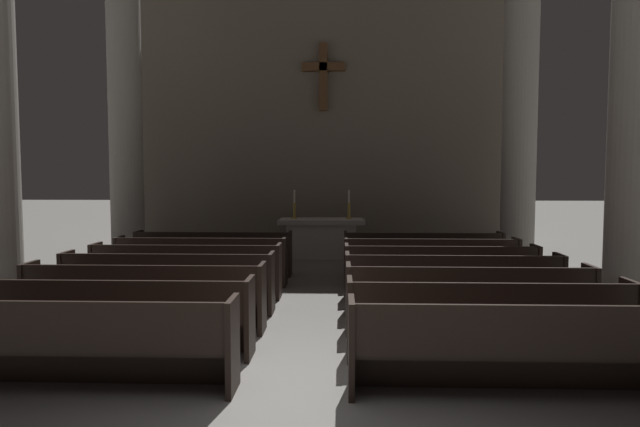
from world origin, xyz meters
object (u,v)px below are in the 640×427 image
Objects in this scene: pew_right_row_2 at (489,320)px; column_right_second at (520,108)px; pew_left_row_5 at (187,271)px; altar at (322,237)px; pew_left_row_2 at (114,317)px; pew_left_row_6 at (201,261)px; candlestick_left at (294,209)px; pew_right_row_5 at (441,272)px; pew_left_row_7 at (214,253)px; pew_right_row_6 at (431,262)px; pew_right_row_3 at (468,300)px; pew_right_row_7 at (423,254)px; pew_right_row_4 at (453,284)px; candlestick_right at (349,209)px; pew_left_row_4 at (168,282)px; pew_left_row_3 at (145,297)px; pew_right_row_1 at (518,348)px; pew_left_row_1 at (71,344)px; column_left_second at (125,109)px.

column_right_second is (2.44, 6.96, 3.22)m from pew_right_row_2.
altar is at bearing 65.28° from pew_left_row_5.
pew_left_row_2 and pew_left_row_6 have the same top height.
altar is at bearing 167.35° from column_right_second.
candlestick_left is at bearing 79.33° from pew_left_row_2.
pew_left_row_7 is at bearing 154.14° from pew_right_row_5.
candlestick_left is (-2.91, 3.73, 0.77)m from pew_right_row_6.
pew_right_row_5 is at bearing 90.00° from pew_right_row_3.
column_right_second is (2.44, 2.68, 3.22)m from pew_right_row_6.
column_right_second is at bearing 21.37° from pew_left_row_6.
pew_left_row_5 is 1.00× the size of pew_right_row_7.
column_right_second is 5.72m from altar.
pew_left_row_6 is at bearing 90.00° from pew_left_row_2.
pew_left_row_7 is 7.74m from column_right_second.
altar is at bearing 110.63° from pew_right_row_4.
pew_left_row_7 is (0.00, 5.35, 0.00)m from pew_left_row_2.
pew_right_row_3 is 0.44× the size of column_right_second.
pew_right_row_6 is 4.79m from candlestick_left.
pew_right_row_5 is 1.00× the size of pew_right_row_6.
pew_right_row_4 is at bearing 25.86° from pew_left_row_2.
pew_left_row_6 is 4.79m from candlestick_right.
column_right_second reaches higher than pew_left_row_4.
pew_left_row_6 is at bearing -120.65° from altar.
pew_left_row_3 and pew_right_row_2 have the same top height.
pew_right_row_3 is (4.42, -2.14, 0.00)m from pew_left_row_5.
altar is (2.21, 5.87, 0.06)m from pew_left_row_4.
pew_right_row_5 is at bearing -58.77° from candlestick_left.
pew_right_row_3 is 7.14m from candlestick_right.
pew_right_row_3 is at bearing -44.11° from pew_left_row_7.
pew_right_row_1 is 6.42m from pew_right_row_7.
pew_right_row_3 and pew_right_row_6 have the same top height.
altar is (-2.21, 8.01, 0.06)m from pew_right_row_2.
candlestick_left is (1.51, 8.01, 0.77)m from pew_left_row_2.
pew_left_row_7 is 5.46m from pew_right_row_4.
pew_left_row_2 is 1.00× the size of pew_right_row_3.
pew_left_row_5 and pew_right_row_5 have the same top height.
pew_left_row_3 is (0.00, 1.07, 0.00)m from pew_left_row_2.
pew_right_row_5 is (4.42, -1.07, 0.00)m from pew_left_row_6.
pew_right_row_4 and pew_right_row_5 have the same top height.
pew_right_row_5 is 4.44× the size of candlestick_right.
pew_left_row_1 is at bearing -90.00° from pew_left_row_5.
altar is (2.21, 4.80, 0.06)m from pew_left_row_5.
column_left_second reaches higher than pew_right_row_2.
column_left_second reaches higher than pew_right_row_1.
pew_right_row_1 is at bearing -72.24° from candlestick_left.
pew_left_row_1 and pew_right_row_2 have the same top height.
pew_right_row_2 is 3.21m from pew_right_row_5.
column_left_second is (-6.86, 5.89, 3.22)m from pew_right_row_3.
pew_right_row_7 is (0.00, 5.35, 0.00)m from pew_right_row_2.
pew_right_row_3 is 1.07m from pew_right_row_4.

